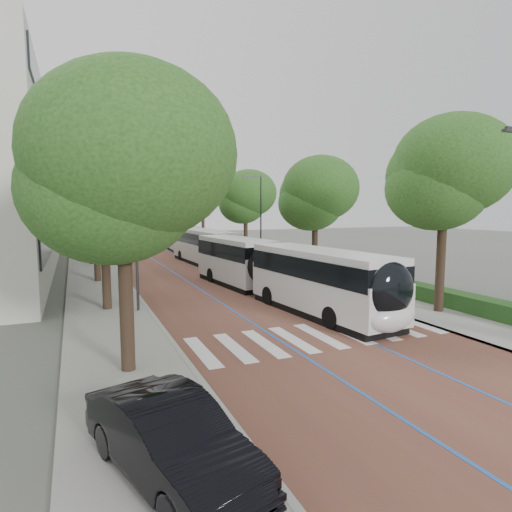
% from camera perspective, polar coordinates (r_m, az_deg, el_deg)
% --- Properties ---
extents(ground, '(160.00, 160.00, 0.00)m').
position_cam_1_polar(ground, '(17.14, 9.71, -11.47)').
color(ground, '#51544C').
rests_on(ground, ground).
extents(road, '(11.00, 140.00, 0.02)m').
position_cam_1_polar(road, '(54.65, -13.64, 0.79)').
color(road, brown).
rests_on(road, ground).
extents(sidewalk_left, '(4.00, 140.00, 0.12)m').
position_cam_1_polar(sidewalk_left, '(53.93, -21.52, 0.50)').
color(sidewalk_left, gray).
rests_on(sidewalk_left, ground).
extents(sidewalk_right, '(4.00, 140.00, 0.12)m').
position_cam_1_polar(sidewalk_right, '(56.36, -6.10, 1.15)').
color(sidewalk_right, gray).
rests_on(sidewalk_right, ground).
extents(kerb_left, '(0.20, 140.00, 0.14)m').
position_cam_1_polar(kerb_left, '(54.01, -19.50, 0.59)').
color(kerb_left, gray).
rests_on(kerb_left, ground).
extents(kerb_right, '(0.20, 140.00, 0.14)m').
position_cam_1_polar(kerb_right, '(55.83, -7.96, 1.08)').
color(kerb_right, gray).
rests_on(kerb_right, ground).
extents(zebra_crossing, '(10.55, 3.60, 0.01)m').
position_cam_1_polar(zebra_crossing, '(18.04, 8.51, -10.45)').
color(zebra_crossing, silver).
rests_on(zebra_crossing, ground).
extents(lane_line_left, '(0.12, 126.00, 0.01)m').
position_cam_1_polar(lane_line_left, '(54.41, -15.30, 0.73)').
color(lane_line_left, '#235BB2').
rests_on(lane_line_left, road).
extents(lane_line_right, '(0.12, 126.00, 0.01)m').
position_cam_1_polar(lane_line_right, '(54.93, -11.99, 0.87)').
color(lane_line_right, '#235BB2').
rests_on(lane_line_right, road).
extents(hedge, '(1.20, 14.00, 0.80)m').
position_cam_1_polar(hedge, '(23.10, 29.19, -6.18)').
color(hedge, '#1B4216').
rests_on(hedge, sidewalk_right).
extents(streetlight_far, '(1.82, 0.20, 8.00)m').
position_cam_1_polar(streetlight_far, '(38.90, 0.41, 5.84)').
color(streetlight_far, '#2C2C2E').
rests_on(streetlight_far, sidewalk_right).
extents(lamp_post_left, '(0.14, 0.14, 8.00)m').
position_cam_1_polar(lamp_post_left, '(21.87, -15.73, 3.26)').
color(lamp_post_left, '#2C2C2E').
rests_on(lamp_post_left, sidewalk_left).
extents(trees_left, '(6.38, 61.10, 9.33)m').
position_cam_1_polar(trees_left, '(38.78, -21.23, 7.59)').
color(trees_left, black).
rests_on(trees_left, ground).
extents(trees_right, '(5.84, 47.79, 9.30)m').
position_cam_1_polar(trees_right, '(39.70, 1.64, 8.16)').
color(trees_right, black).
rests_on(trees_right, ground).
extents(lead_bus, '(4.24, 18.55, 3.20)m').
position_cam_1_polar(lead_bus, '(24.33, 3.14, -2.11)').
color(lead_bus, black).
rests_on(lead_bus, ground).
extents(bus_queued_0, '(3.17, 12.51, 3.20)m').
position_cam_1_polar(bus_queued_0, '(39.58, -6.71, 1.17)').
color(bus_queued_0, silver).
rests_on(bus_queued_0, ground).
extents(bus_queued_1, '(3.08, 12.50, 3.20)m').
position_cam_1_polar(bus_queued_1, '(52.39, -10.04, 2.41)').
color(bus_queued_1, silver).
rests_on(bus_queued_1, ground).
extents(bus_queued_2, '(3.22, 12.52, 3.20)m').
position_cam_1_polar(bus_queued_2, '(64.40, -13.04, 3.08)').
color(bus_queued_2, silver).
rests_on(bus_queued_2, ground).
extents(parked_car, '(2.95, 4.97, 1.55)m').
position_cam_1_polar(parked_car, '(8.98, -11.37, -22.73)').
color(parked_car, black).
rests_on(parked_car, sidewalk_left).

